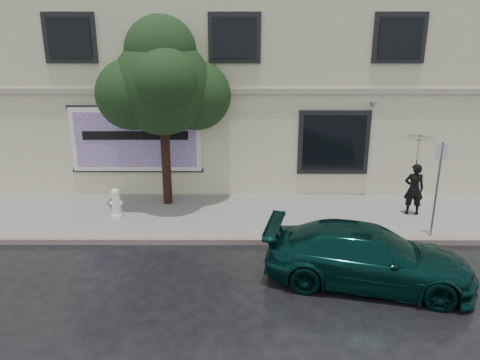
{
  "coord_description": "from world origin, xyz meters",
  "views": [
    {
      "loc": [
        0.21,
        -9.82,
        5.44
      ],
      "look_at": [
        0.17,
        2.2,
        1.56
      ],
      "focal_mm": 35.0,
      "sensor_mm": 36.0,
      "label": 1
    }
  ],
  "objects_px": {
    "street_tree": "(162,86)",
    "pedestrian": "(414,189)",
    "car": "(368,256)",
    "fire_hydrant": "(116,203)"
  },
  "relations": [
    {
      "from": "street_tree",
      "to": "pedestrian",
      "type": "bearing_deg",
      "value": -6.99
    },
    {
      "from": "pedestrian",
      "to": "car",
      "type": "bearing_deg",
      "value": 66.45
    },
    {
      "from": "pedestrian",
      "to": "fire_hydrant",
      "type": "distance_m",
      "value": 8.8
    },
    {
      "from": "street_tree",
      "to": "fire_hydrant",
      "type": "relative_size",
      "value": 5.77
    },
    {
      "from": "car",
      "to": "pedestrian",
      "type": "xyz_separation_m",
      "value": [
        2.31,
        3.78,
        0.28
      ]
    },
    {
      "from": "car",
      "to": "pedestrian",
      "type": "bearing_deg",
      "value": -18.24
    },
    {
      "from": "pedestrian",
      "to": "street_tree",
      "type": "height_order",
      "value": "street_tree"
    },
    {
      "from": "car",
      "to": "street_tree",
      "type": "bearing_deg",
      "value": 60.84
    },
    {
      "from": "car",
      "to": "pedestrian",
      "type": "height_order",
      "value": "pedestrian"
    },
    {
      "from": "car",
      "to": "fire_hydrant",
      "type": "xyz_separation_m",
      "value": [
        -6.48,
        3.5,
        -0.07
      ]
    }
  ]
}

